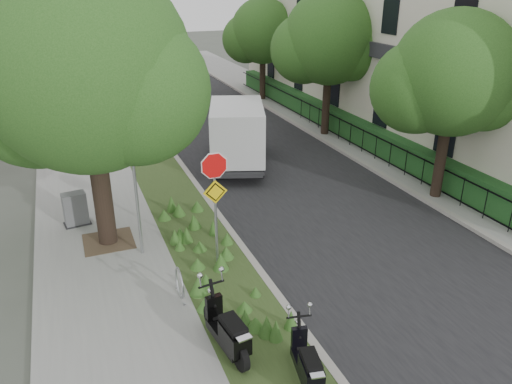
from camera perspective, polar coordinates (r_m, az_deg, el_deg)
ground at (r=13.57m, az=2.06°, el=-8.44°), size 120.00×120.00×0.00m
sidewalk_near at (r=21.73m, az=-19.20°, el=3.05°), size 3.50×60.00×0.12m
verge at (r=21.95m, az=-12.07°, el=4.07°), size 2.00×60.00×0.12m
kerb_near at (r=22.12m, az=-9.52°, el=4.44°), size 0.20×60.00×0.13m
road at (r=23.05m, az=-0.97°, el=5.40°), size 7.00×60.00×0.01m
kerb_far at (r=24.42m, az=6.78°, el=6.43°), size 0.20×60.00×0.13m
footpath_far at (r=25.25m, az=10.22°, el=6.78°), size 3.20×60.00×0.12m
street_tree_main at (r=13.61m, az=-19.15°, el=12.21°), size 6.21×5.54×7.66m
bare_post at (r=13.40m, az=-13.61°, el=0.65°), size 0.08×0.08×4.00m
bike_hoop at (r=12.13m, az=-8.72°, el=-10.24°), size 0.06×0.78×0.77m
sign_assembly at (r=12.55m, az=-4.72°, el=0.69°), size 0.94×0.08×3.22m
fence_far at (r=24.58m, az=8.31°, el=7.93°), size 0.04×24.00×1.00m
hedge_far at (r=24.93m, az=9.72°, el=8.06°), size 1.00×24.00×1.10m
terrace_houses at (r=26.29m, az=17.28°, el=15.93°), size 7.40×26.40×8.20m
far_tree_a at (r=17.38m, az=21.35°, el=11.86°), size 4.60×4.10×6.22m
far_tree_b at (r=23.78m, az=8.21°, el=16.52°), size 4.83×4.31×6.56m
far_tree_c at (r=31.00m, az=0.64°, el=17.56°), size 4.37×3.89×5.93m
scooter_near at (r=10.37m, az=-3.02°, el=-16.12°), size 0.56×1.94×0.93m
scooter_far at (r=9.82m, az=5.95°, el=-19.47°), size 0.55×1.67×0.80m
box_truck at (r=20.09m, az=-2.21°, el=6.96°), size 3.36×5.27×2.23m
utility_cabinet at (r=16.21m, az=-19.94°, el=-1.89°), size 0.83×0.61×1.03m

